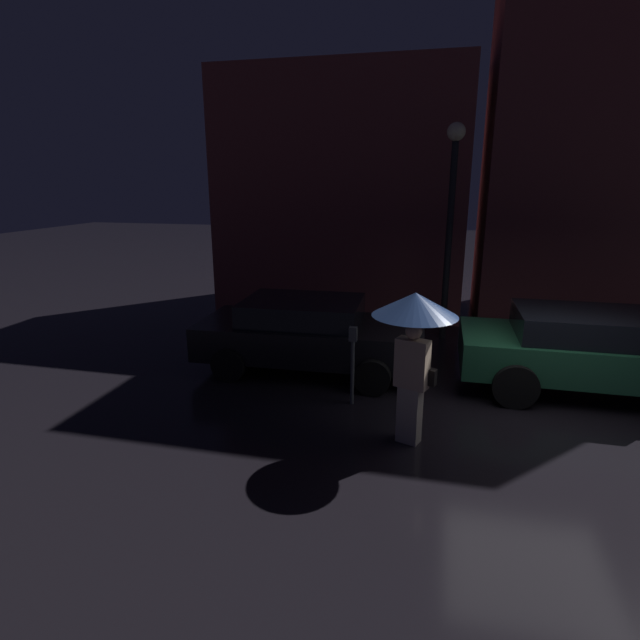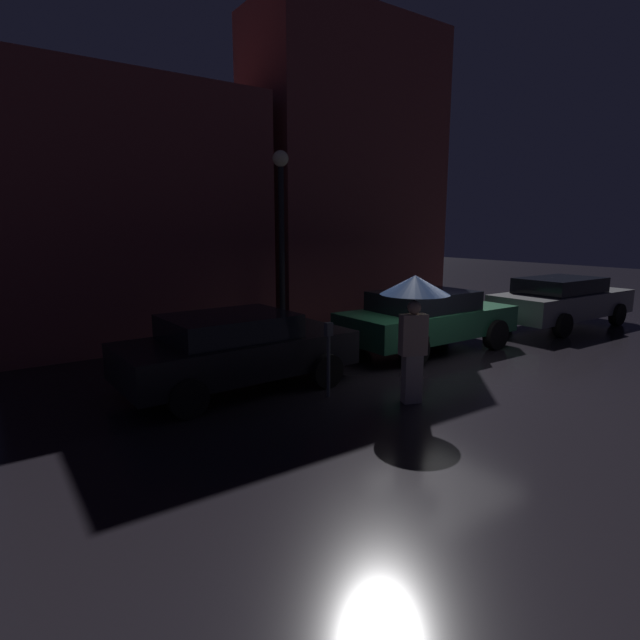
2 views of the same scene
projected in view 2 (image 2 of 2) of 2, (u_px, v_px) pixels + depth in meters
The scene contains 9 objects.
ground_plane at pixel (448, 371), 9.88m from camera, with size 60.00×60.00×0.00m, color black.
building_facade_left at pixel (131, 217), 12.19m from camera, with size 6.38×3.00×6.13m.
building_facade_right at pixel (345, 174), 15.66m from camera, with size 6.05×3.00×8.90m.
parked_car_black at pixel (236, 348), 8.76m from camera, with size 4.14×2.03×1.33m.
parked_car_green at pixel (427, 318), 11.46m from camera, with size 4.29×1.99×1.38m.
parked_car_grey at pixel (562, 300), 14.28m from camera, with size 4.71×1.97×1.40m.
pedestrian_with_umbrella at pixel (415, 301), 7.82m from camera, with size 1.09×1.09×2.07m.
parking_meter at pixel (328, 351), 8.25m from camera, with size 0.12×0.10×1.27m.
street_lamp_near at pixel (281, 220), 11.73m from camera, with size 0.37×0.37×4.55m.
Camera 2 is at (-7.54, -6.37, 2.80)m, focal length 28.00 mm.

